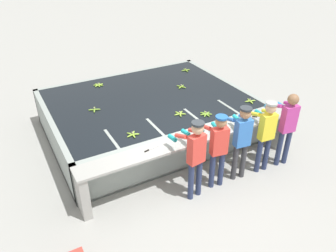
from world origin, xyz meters
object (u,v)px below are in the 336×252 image
(worker_1, at_px, (218,145))
(banana_bunch_floating_3, at_px, (98,85))
(worker_4, at_px, (287,123))
(banana_bunch_floating_2, at_px, (206,114))
(banana_bunch_floating_0, at_px, (94,110))
(worker_0, at_px, (195,153))
(banana_bunch_floating_5, at_px, (180,114))
(banana_bunch_floating_7, at_px, (133,134))
(knife_1, at_px, (258,117))
(banana_bunch_floating_6, at_px, (181,87))
(knife_0, at_px, (150,149))
(banana_bunch_floating_1, at_px, (186,70))
(worker_3, at_px, (266,130))
(worker_2, at_px, (241,136))
(banana_bunch_floating_4, at_px, (250,101))

(worker_1, bearing_deg, banana_bunch_floating_3, 105.16)
(worker_4, bearing_deg, banana_bunch_floating_2, 133.13)
(banana_bunch_floating_0, height_order, banana_bunch_floating_3, same)
(worker_0, height_order, banana_bunch_floating_5, worker_0)
(banana_bunch_floating_7, bearing_deg, worker_4, -22.88)
(worker_0, bearing_deg, knife_1, 15.33)
(worker_0, height_order, banana_bunch_floating_6, worker_0)
(worker_0, distance_m, banana_bunch_floating_6, 3.11)
(banana_bunch_floating_7, height_order, knife_0, banana_bunch_floating_7)
(banana_bunch_floating_6, bearing_deg, banana_bunch_floating_1, 52.75)
(worker_3, xyz_separation_m, banana_bunch_floating_6, (-0.33, 2.79, -0.04))
(banana_bunch_floating_0, bearing_deg, knife_1, -34.35)
(worker_0, xyz_separation_m, banana_bunch_floating_3, (-0.50, 3.96, -0.06))
(worker_1, xyz_separation_m, banana_bunch_floating_7, (-1.26, 1.15, -0.02))
(worker_3, bearing_deg, banana_bunch_floating_6, 96.67)
(banana_bunch_floating_7, bearing_deg, worker_2, -32.80)
(banana_bunch_floating_5, xyz_separation_m, banana_bunch_floating_7, (-1.28, -0.30, 0.00))
(worker_0, bearing_deg, worker_4, -0.96)
(worker_0, bearing_deg, banana_bunch_floating_3, 97.14)
(worker_1, height_order, worker_4, worker_4)
(worker_4, distance_m, banana_bunch_floating_3, 4.85)
(worker_3, height_order, banana_bunch_floating_2, worker_3)
(knife_1, bearing_deg, banana_bunch_floating_3, 126.30)
(worker_1, bearing_deg, worker_2, -1.80)
(banana_bunch_floating_6, height_order, banana_bunch_floating_7, same)
(banana_bunch_floating_5, bearing_deg, banana_bunch_floating_6, 57.86)
(worker_0, xyz_separation_m, banana_bunch_floating_6, (1.38, 2.79, -0.06))
(banana_bunch_floating_4, bearing_deg, banana_bunch_floating_0, 157.99)
(knife_1, bearing_deg, banana_bunch_floating_2, 144.19)
(worker_0, height_order, banana_bunch_floating_1, worker_0)
(worker_4, bearing_deg, worker_2, 175.94)
(worker_0, relative_size, knife_1, 6.13)
(worker_1, relative_size, banana_bunch_floating_3, 5.70)
(worker_1, height_order, banana_bunch_floating_1, worker_1)
(worker_0, height_order, worker_3, worker_0)
(worker_2, height_order, banana_bunch_floating_5, worker_2)
(banana_bunch_floating_1, bearing_deg, worker_2, -105.25)
(banana_bunch_floating_7, bearing_deg, banana_bunch_floating_4, 0.61)
(worker_1, distance_m, banana_bunch_floating_3, 4.04)
(banana_bunch_floating_0, distance_m, banana_bunch_floating_3, 1.43)
(knife_0, bearing_deg, banana_bunch_floating_0, 101.19)
(banana_bunch_floating_0, bearing_deg, banana_bunch_floating_5, -34.82)
(banana_bunch_floating_4, xyz_separation_m, knife_0, (-3.02, -0.66, -0.01))
(worker_1, distance_m, worker_4, 1.70)
(worker_3, bearing_deg, banana_bunch_floating_0, 136.19)
(banana_bunch_floating_3, bearing_deg, knife_1, -53.70)
(banana_bunch_floating_5, relative_size, knife_0, 0.80)
(banana_bunch_floating_6, height_order, knife_1, banana_bunch_floating_6)
(worker_1, height_order, banana_bunch_floating_0, worker_1)
(banana_bunch_floating_1, height_order, banana_bunch_floating_3, same)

